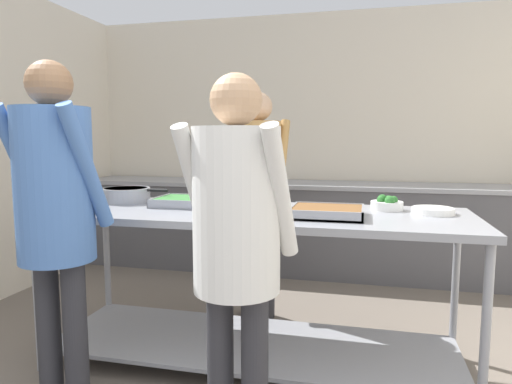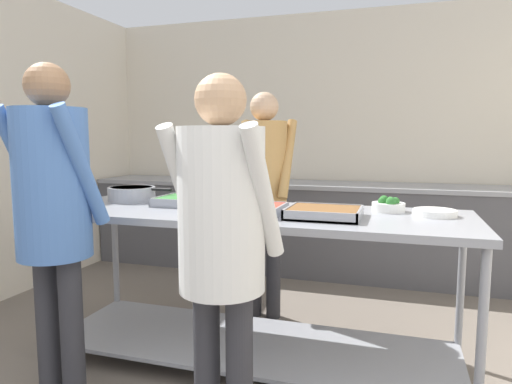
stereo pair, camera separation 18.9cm
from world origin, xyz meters
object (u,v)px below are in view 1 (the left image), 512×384
Objects in this scene: serving_tray_vegetables at (327,212)px; plate_stack at (433,211)px; broccoli_bowl at (387,204)px; guest_serving_left at (55,202)px; serving_tray_greens at (245,209)px; sauce_pan at (126,194)px; cook_behind_counter at (258,180)px; guest_serving_right at (237,228)px; serving_tray_roast at (185,202)px.

plate_stack is at bearing 22.12° from serving_tray_vegetables.
guest_serving_left reaches higher than broccoli_bowl.
plate_stack is (1.03, 0.24, -0.01)m from serving_tray_greens.
plate_stack is (0.57, 0.23, -0.01)m from serving_tray_vegetables.
serving_tray_vegetables is (1.34, -0.25, -0.03)m from sauce_pan.
serving_tray_greens is at bearing -81.61° from cook_behind_counter.
sauce_pan is 0.27× the size of cook_behind_counter.
guest_serving_right is at bearing -77.87° from serving_tray_greens.
serving_tray_roast and serving_tray_greens have the same top height.
guest_serving_right reaches higher than serving_tray_vegetables.
sauce_pan is 1.37m from serving_tray_vegetables.
sauce_pan is 1.00× the size of serving_tray_greens.
serving_tray_greens is (0.89, -0.27, -0.03)m from sauce_pan.
serving_tray_greens reaches higher than plate_stack.
broccoli_bowl is (1.22, 0.11, 0.01)m from serving_tray_roast.
guest_serving_right is (0.59, -0.89, 0.03)m from serving_tray_roast.
cook_behind_counter reaches higher than guest_serving_right.
serving_tray_vegetables is 2.07× the size of broccoli_bowl.
plate_stack is 0.14× the size of guest_serving_left.
broccoli_bowl is at bearing 43.97° from serving_tray_vegetables.
guest_serving_left is (-0.31, -0.82, 0.10)m from serving_tray_roast.
cook_behind_counter is (-0.90, 0.51, 0.08)m from broccoli_bowl.
cook_behind_counter is at bearing 125.08° from serving_tray_vegetables.
serving_tray_greens and serving_tray_vegetables have the same top height.
serving_tray_vegetables is 1.01m from cook_behind_counter.
broccoli_bowl reaches higher than serving_tray_greens.
sauce_pan reaches higher than serving_tray_greens.
serving_tray_roast is 0.88m from guest_serving_left.
guest_serving_right is at bearing -56.46° from serving_tray_roast.
guest_serving_left is (0.13, -0.87, 0.07)m from sauce_pan.
guest_serving_right reaches higher than plate_stack.
serving_tray_greens is at bearing 38.74° from guest_serving_left.
guest_serving_left is (-1.22, -0.62, 0.10)m from serving_tray_vegetables.
guest_serving_left is at bearing -148.82° from broccoli_bowl.
guest_serving_right reaches higher than serving_tray_greens.
cook_behind_counter is at bearing 152.61° from plate_stack.
sauce_pan is 1.67m from broccoli_bowl.
sauce_pan reaches higher than broccoli_bowl.
cook_behind_counter reaches higher than sauce_pan.
serving_tray_greens is at bearing -178.67° from serving_tray_vegetables.
guest_serving_right reaches higher than serving_tray_roast.
serving_tray_greens is 0.98m from guest_serving_left.
serving_tray_greens is 0.46m from serving_tray_vegetables.
sauce_pan is 1.91m from plate_stack.
serving_tray_roast is 1.23m from broccoli_bowl.
serving_tray_greens is 0.84m from broccoli_bowl.
cook_behind_counter is at bearing 66.27° from guest_serving_left.
cook_behind_counter reaches higher than serving_tray_roast.
sauce_pan is 1.94× the size of plate_stack.
serving_tray_greens is 1.05m from plate_stack.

